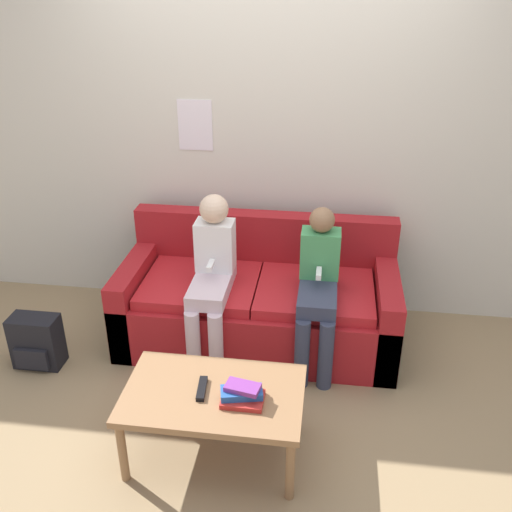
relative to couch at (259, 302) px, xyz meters
name	(u,v)px	position (x,y,z in m)	size (l,w,h in m)	color
ground_plane	(247,385)	(0.00, -0.52, -0.27)	(10.00, 10.00, 0.00)	#937A56
wall_back	(269,131)	(0.00, 0.50, 1.03)	(8.00, 0.07, 2.60)	beige
couch	(259,302)	(0.00, 0.00, 0.00)	(1.79, 0.81, 0.79)	maroon
coffee_table	(214,399)	(-0.09, -1.07, 0.08)	(0.89, 0.56, 0.40)	#8E6642
person_left	(212,271)	(-0.27, -0.19, 0.32)	(0.24, 0.56, 1.04)	silver
person_right	(318,284)	(0.39, -0.20, 0.29)	(0.24, 0.56, 1.00)	#33384C
tv_remote	(202,388)	(-0.14, -1.07, 0.14)	(0.06, 0.17, 0.02)	black
book_stack	(242,394)	(0.07, -1.11, 0.17)	(0.22, 0.15, 0.09)	red
backpack	(37,342)	(-1.34, -0.50, -0.10)	(0.30, 0.19, 0.35)	black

